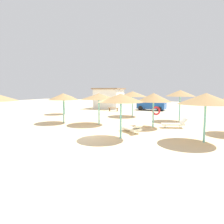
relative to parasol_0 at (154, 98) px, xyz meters
The scene contains 14 objects.
ground_plane 5.68m from the parasol_0, 125.28° to the right, with size 80.00×80.00×0.00m, color beige.
parasol_0 is the anchor object (origin of this frame).
parasol_1 4.53m from the parasol_0, 102.59° to the right, with size 2.76×2.76×2.71m.
parasol_4 7.88m from the parasol_0, behind, with size 2.66×2.66×2.63m.
parasol_5 4.57m from the parasol_0, behind, with size 3.02×3.02×2.64m.
parasol_6 4.98m from the parasol_0, 42.98° to the right, with size 3.02×3.02×2.77m.
parasol_7 6.70m from the parasol_0, 122.41° to the left, with size 3.13×3.13×2.77m.
parasol_8 12.47m from the parasol_0, 160.41° to the left, with size 2.46×2.46×2.48m.
parasol_9 4.44m from the parasol_0, 69.33° to the left, with size 2.73×2.73×2.92m.
lounger_0 2.60m from the parasol_0, 15.35° to the left, with size 1.98×1.31×0.75m.
lounger_1 3.39m from the parasol_0, 109.95° to the right, with size 1.94×1.57×0.68m.
bench_0 12.52m from the parasol_0, 128.35° to the left, with size 1.55×0.65×0.49m.
parked_car 13.53m from the parasol_0, 103.78° to the left, with size 4.08×2.15×1.72m.
beach_cabana 16.48m from the parasol_0, 127.20° to the left, with size 4.30×3.75×3.20m.
Camera 1 is at (6.44, -11.39, 2.95)m, focal length 32.32 mm.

